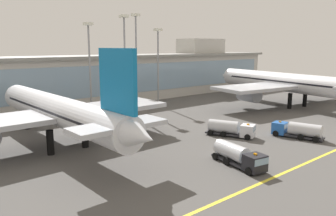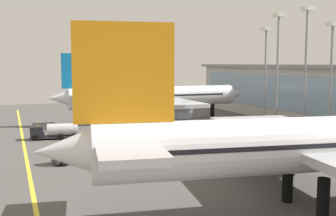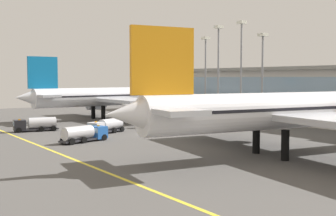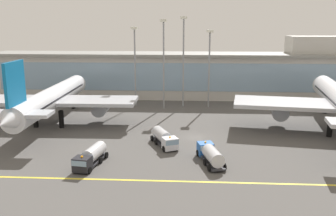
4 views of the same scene
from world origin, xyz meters
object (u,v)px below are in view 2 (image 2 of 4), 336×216
apron_light_mast_west (278,56)px  apron_light_mast_centre (266,62)px  fuel_tanker_truck (126,138)px  apron_light_mast_east (306,53)px  baggage_tug_near (87,151)px  apron_light_mast_far_east (331,63)px  service_truck_far (54,131)px  airliner_near_left (153,97)px

apron_light_mast_west → apron_light_mast_centre: 8.70m
fuel_tanker_truck → apron_light_mast_east: size_ratio=0.37×
baggage_tug_near → apron_light_mast_far_east: bearing=-16.1°
apron_light_mast_centre → service_truck_far: bearing=-91.1°
apron_light_mast_east → apron_light_mast_far_east: bearing=-2.1°
fuel_tanker_truck → apron_light_mast_far_east: bearing=139.9°
apron_light_mast_east → apron_light_mast_far_east: apron_light_mast_east is taller
service_truck_far → apron_light_mast_west: size_ratio=0.39×
service_truck_far → fuel_tanker_truck: bearing=142.5°
baggage_tug_near → apron_light_mast_east: size_ratio=0.38×
apron_light_mast_far_east → apron_light_mast_west: bearing=-169.1°
apron_light_mast_centre → apron_light_mast_far_east: bearing=-0.9°
airliner_near_left → apron_light_mast_east: 37.70m
service_truck_far → apron_light_mast_centre: 47.60m
fuel_tanker_truck → apron_light_mast_west: bearing=160.3°
apron_light_mast_west → apron_light_mast_centre: apron_light_mast_west is taller
apron_light_mast_west → apron_light_mast_far_east: (12.36, 2.39, -1.54)m
fuel_tanker_truck → apron_light_mast_far_east: (9.92, 34.62, 12.64)m
service_truck_far → apron_light_mast_east: bearing=171.9°
service_truck_far → apron_light_mast_far_east: size_ratio=0.44×
apron_light_mast_centre → apron_light_mast_east: apron_light_mast_east is taller
airliner_near_left → baggage_tug_near: size_ratio=5.31×
baggage_tug_near → service_truck_far: (-19.86, -2.72, 0.00)m
baggage_tug_near → apron_light_mast_centre: bearing=9.8°
apron_light_mast_centre → apron_light_mast_west: bearing=-18.2°
service_truck_far → apron_light_mast_far_east: (21.47, 45.45, 12.64)m
baggage_tug_near → apron_light_mast_centre: (-18.96, 43.04, 13.07)m
baggage_tug_near → apron_light_mast_far_east: apron_light_mast_far_east is taller
baggage_tug_near → apron_light_mast_west: 44.09m
airliner_near_left → apron_light_mast_far_east: bearing=-62.3°
fuel_tanker_truck → baggage_tug_near: (8.31, -8.10, 0.00)m
airliner_near_left → apron_light_mast_centre: (16.42, 20.69, 8.59)m
airliner_near_left → apron_light_mast_centre: 27.77m
apron_light_mast_west → apron_light_mast_east: apron_light_mast_east is taller
fuel_tanker_truck → apron_light_mast_centre: (-10.65, 34.94, 13.07)m
airliner_near_left → baggage_tug_near: (35.38, -22.35, -4.48)m
baggage_tug_near → service_truck_far: size_ratio=1.00×
fuel_tanker_truck → service_truck_far: bearing=-71.0°
fuel_tanker_truck → apron_light_mast_west: 35.31m
baggage_tug_near → apron_light_mast_west: (-10.76, 40.34, 14.18)m
apron_light_mast_east → apron_light_mast_west: bearing=-153.3°
fuel_tanker_truck → apron_light_mast_west: (-2.45, 32.24, 14.18)m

